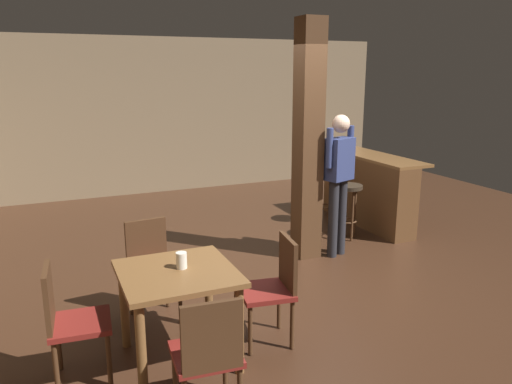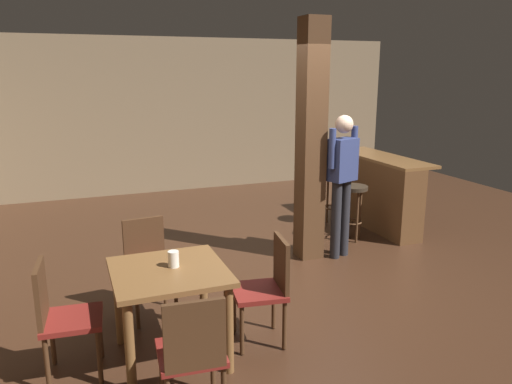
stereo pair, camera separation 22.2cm
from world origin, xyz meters
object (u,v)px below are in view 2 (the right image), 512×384
Objects in this scene: chair_west at (61,314)px; bar_counter at (374,191)px; bar_stool_mid at (332,186)px; standing_person at (342,176)px; dining_table at (170,286)px; chair_east at (268,284)px; napkin_cup at (173,259)px; chair_north at (148,262)px; bar_stool_near at (353,199)px; chair_south at (192,351)px.

bar_counter is at bearing 29.02° from chair_west.
chair_west is 4.55m from bar_stool_mid.
dining_table is at bearing -148.22° from standing_person.
bar_counter reaches higher than chair_east.
bar_stool_mid is at bearing 42.45° from napkin_cup.
bar_stool_mid is at bearing 42.39° from dining_table.
chair_north reaches higher than dining_table.
standing_person is at bearing -134.42° from bar_stool_near.
standing_person is at bearing -140.05° from bar_counter.
standing_person reaches higher than bar_stool_mid.
napkin_cup is (0.07, 0.83, 0.30)m from chair_south.
standing_person is at bearing 15.46° from chair_north.
bar_stool_mid is (2.92, 2.66, -0.04)m from dining_table.
bar_stool_mid is (0.56, 1.20, -0.43)m from standing_person.
chair_north reaches higher than bar_stool_near.
chair_north reaches higher than bar_stool_mid.
chair_west is (-0.79, 0.03, -0.10)m from dining_table.
standing_person is 2.31× the size of bar_stool_near.
dining_table is 3.42m from bar_stool_near.
chair_south is at bearing -137.26° from chair_east.
chair_south is at bearing -94.49° from napkin_cup.
napkin_cup is 2.73m from standing_person.
chair_east reaches higher than napkin_cup.
napkin_cup is at bearing 38.10° from dining_table.
standing_person is (2.38, 2.26, 0.50)m from chair_south.
standing_person reaches higher than chair_east.
chair_north reaches higher than napkin_cup.
bar_stool_near is (2.84, 2.73, 0.06)m from chair_south.
chair_south is at bearing -89.18° from chair_north.
chair_north is at bearing 93.04° from dining_table.
chair_west is 7.02× the size of napkin_cup.
napkin_cup is 0.07× the size of bar_counter.
standing_person is (3.16, 1.44, 0.50)m from chair_west.
chair_south is 1.60m from chair_north.
chair_west is (-0.77, 0.82, 0.00)m from chair_south.
napkin_cup is at bearing 85.51° from chair_south.
chair_south is at bearing -130.33° from bar_stool_mid.
bar_stool_mid is at bearing 35.41° from chair_west.
napkin_cup reaches higher than bar_stool_mid.
bar_counter is at bearing 34.52° from napkin_cup.
chair_west is at bearing -155.49° from standing_person.
chair_east reaches higher than dining_table.
chair_north is 0.82m from napkin_cup.
chair_west is at bearing -144.59° from bar_stool_mid.
chair_north is at bearing 45.87° from chair_west.
chair_south is 1.13m from chair_west.
napkin_cup is 0.17× the size of bar_stool_mid.
chair_east is at bearing -128.09° from bar_stool_mid.
standing_person is 0.79m from bar_stool_near.
bar_stool_mid reaches higher than bar_stool_near.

